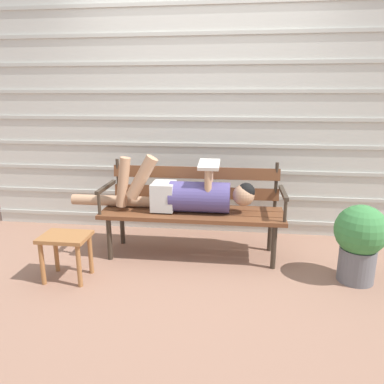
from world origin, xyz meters
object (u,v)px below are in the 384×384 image
object	(u,v)px
footstool	(66,245)
potted_plant	(360,239)
reclining_person	(185,194)
park_bench	(193,204)

from	to	relation	value
footstool	potted_plant	size ratio (longest dim) A/B	0.60
footstool	potted_plant	distance (m)	2.30
reclining_person	park_bench	bearing A→B (deg)	46.75
potted_plant	reclining_person	bearing A→B (deg)	167.29
footstool	potted_plant	world-z (taller)	potted_plant
reclining_person	footstool	size ratio (longest dim) A/B	4.55
potted_plant	park_bench	bearing A→B (deg)	163.90
reclining_person	potted_plant	world-z (taller)	reclining_person
park_bench	footstool	bearing A→B (deg)	-145.55
footstool	potted_plant	bearing A→B (deg)	6.26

